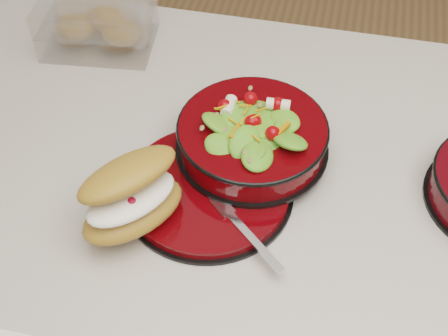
% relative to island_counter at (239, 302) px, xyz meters
% --- Properties ---
extents(island_counter, '(1.24, 0.74, 0.90)m').
position_rel_island_counter_xyz_m(island_counter, '(0.00, 0.00, 0.00)').
color(island_counter, silver).
rests_on(island_counter, ground).
extents(dinner_plate, '(0.26, 0.26, 0.02)m').
position_rel_island_counter_xyz_m(dinner_plate, '(-0.04, -0.08, 0.46)').
color(dinner_plate, black).
rests_on(dinner_plate, island_counter).
extents(salad_bowl, '(0.24, 0.24, 0.10)m').
position_rel_island_counter_xyz_m(salad_bowl, '(0.01, 0.01, 0.50)').
color(salad_bowl, black).
rests_on(salad_bowl, dinner_plate).
extents(croissant, '(0.16, 0.19, 0.09)m').
position_rel_island_counter_xyz_m(croissant, '(-0.13, -0.16, 0.51)').
color(croissant, '#A77033').
rests_on(croissant, dinner_plate).
extents(fork, '(0.12, 0.11, 0.00)m').
position_rel_island_counter_xyz_m(fork, '(0.03, -0.15, 0.47)').
color(fork, silver).
rests_on(fork, dinner_plate).
extents(pastry_box, '(0.21, 0.16, 0.09)m').
position_rel_island_counter_xyz_m(pastry_box, '(-0.32, 0.24, 0.49)').
color(pastry_box, white).
rests_on(pastry_box, island_counter).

